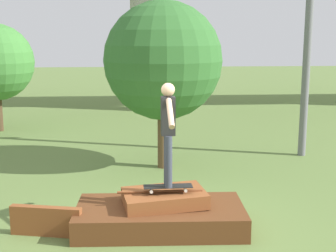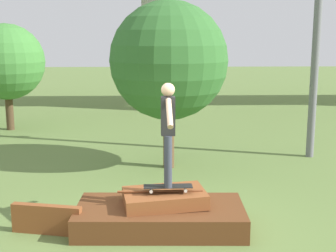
{
  "view_description": "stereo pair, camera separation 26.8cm",
  "coord_description": "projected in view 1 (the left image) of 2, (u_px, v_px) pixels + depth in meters",
  "views": [
    {
      "loc": [
        -0.39,
        -7.33,
        3.18
      ],
      "look_at": [
        0.13,
        -0.04,
        1.75
      ],
      "focal_mm": 50.0,
      "sensor_mm": 36.0,
      "label": 1
    },
    {
      "loc": [
        -0.12,
        -7.34,
        3.18
      ],
      "look_at": [
        0.13,
        -0.04,
        1.75
      ],
      "focal_mm": 50.0,
      "sensor_mm": 36.0,
      "label": 2
    }
  ],
  "objects": [
    {
      "name": "skateboard",
      "position": [
        168.0,
        187.0,
        7.64
      ],
      "size": [
        0.8,
        0.24,
        0.09
      ],
      "color": "black",
      "rests_on": "scrap_pile"
    },
    {
      "name": "skater",
      "position": [
        168.0,
        127.0,
        7.44
      ],
      "size": [
        0.23,
        1.26,
        1.69
      ],
      "color": "#383D4C",
      "rests_on": "skateboard"
    },
    {
      "name": "ground_plane",
      "position": [
        160.0,
        228.0,
        7.81
      ],
      "size": [
        80.0,
        80.0,
        0.0
      ],
      "primitive_type": "plane",
      "color": "olive"
    },
    {
      "name": "scrap_pile",
      "position": [
        161.0,
        214.0,
        7.78
      ],
      "size": [
        2.82,
        1.45,
        0.66
      ],
      "color": "#5B3319",
      "rests_on": "ground_plane"
    },
    {
      "name": "utility_pole",
      "position": [
        309.0,
        13.0,
        11.83
      ],
      "size": [
        1.3,
        0.2,
        7.19
      ],
      "color": "slate",
      "rests_on": "ground_plane"
    },
    {
      "name": "tree_behind_right",
      "position": [
        163.0,
        61.0,
        10.91
      ],
      "size": [
        2.78,
        2.78,
        3.98
      ],
      "color": "brown",
      "rests_on": "ground_plane"
    },
    {
      "name": "scrap_plank_loose",
      "position": [
        46.0,
        221.0,
        7.48
      ],
      "size": [
        1.17,
        0.38,
        0.48
      ],
      "color": "brown",
      "rests_on": "ground_plane"
    }
  ]
}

